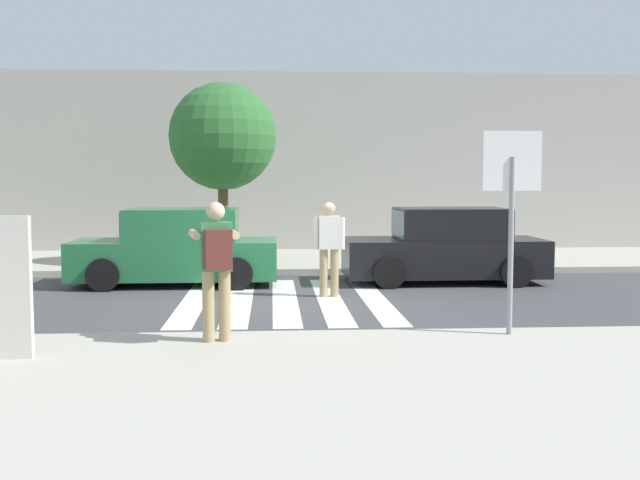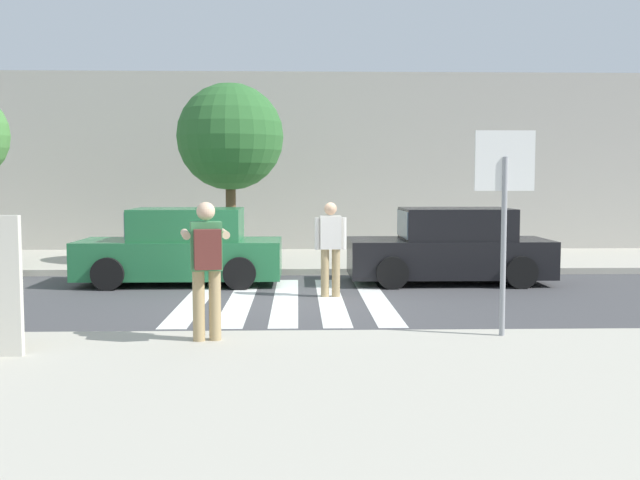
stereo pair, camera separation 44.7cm
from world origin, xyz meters
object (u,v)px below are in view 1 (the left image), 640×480
object	(u,v)px
parked_car_green	(178,249)
parked_car_black	(445,248)
street_tree_center	(223,137)
pedestrian_crossing	(329,244)
photographer_with_backpack	(216,259)
stop_sign	(512,187)

from	to	relation	value
parked_car_green	parked_car_black	bearing A→B (deg)	-0.00
street_tree_center	parked_car_green	bearing A→B (deg)	-107.45
parked_car_green	parked_car_black	distance (m)	5.52
pedestrian_crossing	parked_car_black	bearing A→B (deg)	34.95
photographer_with_backpack	street_tree_center	distance (m)	8.80
stop_sign	pedestrian_crossing	xyz separation A→B (m)	(-2.03, 4.10, -1.07)
photographer_with_backpack	pedestrian_crossing	world-z (taller)	photographer_with_backpack
parked_car_black	parked_car_green	bearing A→B (deg)	180.00
pedestrian_crossing	stop_sign	bearing A→B (deg)	-63.69
stop_sign	street_tree_center	world-z (taller)	street_tree_center
stop_sign	parked_car_green	world-z (taller)	stop_sign
pedestrian_crossing	parked_car_black	size ratio (longest dim) A/B	0.42
photographer_with_backpack	parked_car_black	world-z (taller)	photographer_with_backpack
photographer_with_backpack	street_tree_center	size ratio (longest dim) A/B	0.41
photographer_with_backpack	pedestrian_crossing	distance (m)	4.65
pedestrian_crossing	street_tree_center	bearing A→B (deg)	117.16
stop_sign	photographer_with_backpack	size ratio (longest dim) A/B	1.52
parked_car_green	parked_car_black	xyz separation A→B (m)	(5.52, -0.00, 0.00)
pedestrian_crossing	parked_car_green	size ratio (longest dim) A/B	0.42
stop_sign	parked_car_green	bearing A→B (deg)	130.22
pedestrian_crossing	street_tree_center	distance (m)	5.24
pedestrian_crossing	parked_car_black	xyz separation A→B (m)	(2.56, 1.79, -0.25)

